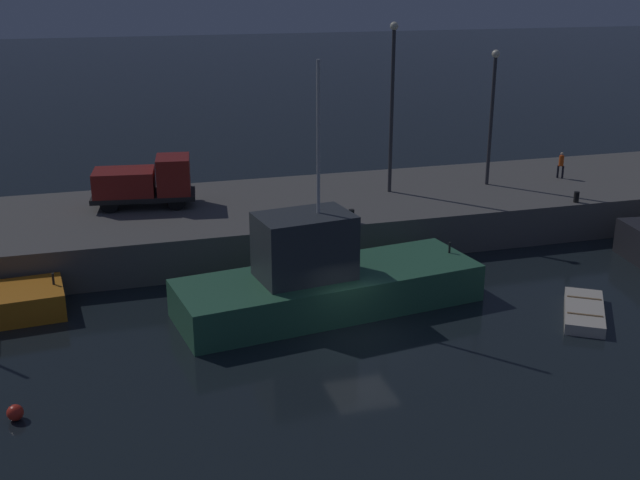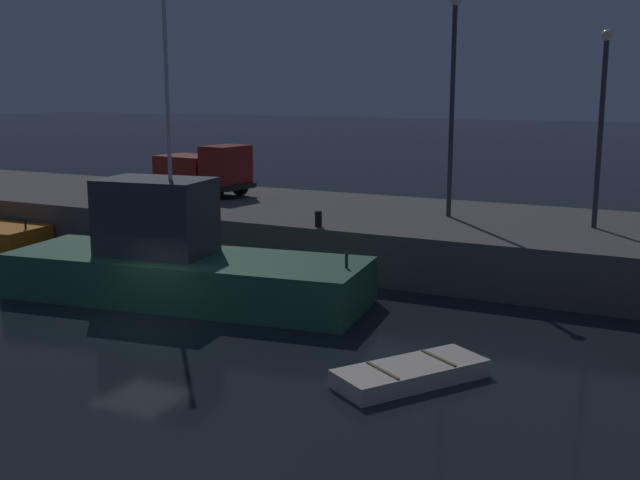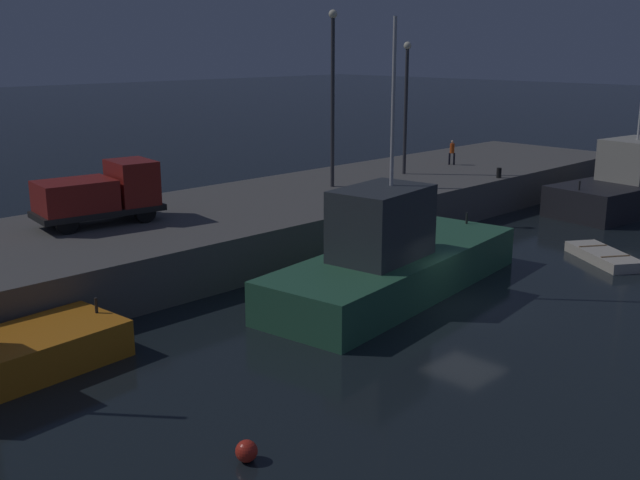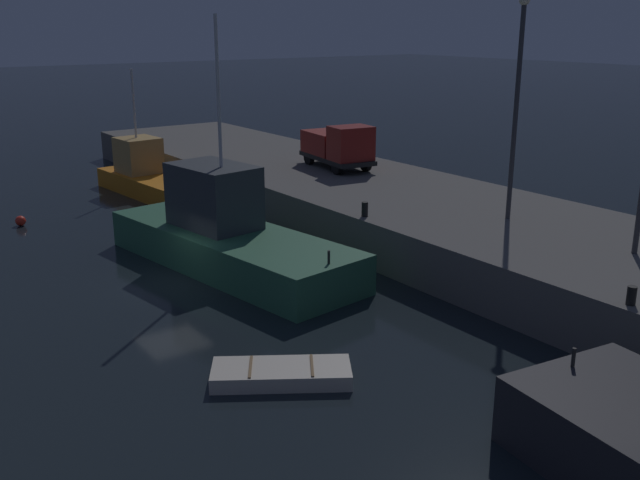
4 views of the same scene
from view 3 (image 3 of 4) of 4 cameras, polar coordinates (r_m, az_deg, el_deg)
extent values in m
plane|color=black|center=(28.38, 11.03, -5.00)|extent=(320.00, 320.00, 0.00)
cube|color=#5B5956|center=(36.41, -5.52, 1.22)|extent=(58.21, 10.09, 2.03)
cube|color=#232328|center=(48.14, 22.79, 3.25)|extent=(13.02, 5.69, 1.75)
cube|color=#ADA899|center=(47.49, 22.79, 5.62)|extent=(4.17, 3.30, 2.35)
cylinder|color=#262626|center=(43.08, 19.01, 3.91)|extent=(0.10, 0.10, 0.50)
cylinder|color=#262626|center=(24.89, -16.55, -4.76)|extent=(0.10, 0.10, 0.50)
cube|color=#2D6647|center=(29.55, 5.77, -2.37)|extent=(13.28, 5.79, 1.60)
cube|color=#33383D|center=(28.08, 4.67, 1.27)|extent=(4.12, 3.01, 2.67)
cylinder|color=silver|center=(27.94, 5.56, 10.26)|extent=(0.14, 0.14, 6.07)
cylinder|color=#262626|center=(34.30, 11.03, 1.63)|extent=(0.10, 0.10, 0.50)
cube|color=beige|center=(35.88, 20.62, -1.16)|extent=(3.48, 4.22, 0.46)
cube|color=olive|center=(36.55, 19.93, -0.42)|extent=(1.20, 0.82, 0.04)
cube|color=olive|center=(35.10, 21.42, -1.15)|extent=(1.20, 0.82, 0.04)
sphere|color=red|center=(18.17, -5.57, -15.59)|extent=(0.53, 0.53, 0.53)
cylinder|color=#38383D|center=(39.77, 0.96, 10.20)|extent=(0.20, 0.20, 8.65)
sphere|color=#F9EFCC|center=(39.68, 0.99, 16.70)|extent=(0.44, 0.44, 0.44)
cylinder|color=#38383D|center=(44.16, 6.49, 9.54)|extent=(0.20, 0.20, 7.10)
sphere|color=#F9EFCC|center=(44.00, 6.63, 14.38)|extent=(0.44, 0.44, 0.44)
cylinder|color=black|center=(34.49, -14.34, 2.58)|extent=(0.93, 0.40, 0.90)
cylinder|color=black|center=(32.83, -13.07, 2.06)|extent=(0.93, 0.40, 0.90)
cylinder|color=black|center=(33.39, -19.59, 1.80)|extent=(0.93, 0.40, 0.90)
cylinder|color=black|center=(31.67, -18.56, 1.22)|extent=(0.93, 0.40, 0.90)
cube|color=black|center=(33.03, -16.38, 2.14)|extent=(5.45, 2.87, 0.25)
cube|color=maroon|center=(33.40, -14.00, 4.28)|extent=(1.94, 2.40, 1.86)
cube|color=maroon|center=(32.58, -18.00, 3.20)|extent=(3.28, 2.58, 1.25)
cylinder|color=black|center=(48.36, 9.75, 6.06)|extent=(0.12, 0.12, 0.74)
cylinder|color=black|center=(48.38, 10.09, 6.04)|extent=(0.12, 0.12, 0.74)
cylinder|color=#E54C14|center=(48.28, 9.96, 6.84)|extent=(0.40, 0.40, 0.61)
sphere|color=beige|center=(48.23, 9.98, 7.33)|extent=(0.18, 0.18, 0.18)
cylinder|color=black|center=(44.11, 13.37, 4.96)|extent=(0.28, 0.28, 0.57)
cylinder|color=black|center=(34.36, 2.16, 2.75)|extent=(0.28, 0.28, 0.63)
camera|label=1|loc=(17.55, 89.31, 13.98)|focal=43.77mm
camera|label=2|loc=(38.34, 51.31, 6.27)|focal=43.62mm
camera|label=4|loc=(47.89, 41.62, 11.73)|focal=40.49mm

